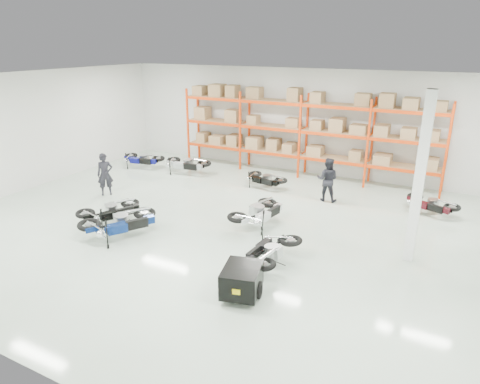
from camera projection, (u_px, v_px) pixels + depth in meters
The scene contains 14 objects.
room at pixel (230, 159), 12.66m from camera, with size 18.00×18.00×18.00m.
pallet_rack at pixel (304, 124), 18.05m from camera, with size 11.28×0.98×3.62m.
structural_column at pixel (419, 180), 10.81m from camera, with size 0.25×0.25×4.50m, color white.
moto_blue_centre at pixel (120, 218), 12.63m from camera, with size 0.90×2.02×1.24m, color #071A4C, non-canonical shape.
moto_silver_left at pixel (259, 209), 13.45m from camera, with size 0.85×1.91×1.16m, color silver, non-canonical shape.
moto_black_far_left at pixel (111, 207), 13.64m from camera, with size 0.80×1.79×1.10m, color black, non-canonical shape.
moto_touring_right at pixel (270, 246), 11.02m from camera, with size 0.82×1.84×1.12m, color black, non-canonical shape.
trailer at pixel (242, 280), 9.73m from camera, with size 1.05×1.80×0.73m.
moto_back_a at pixel (142, 156), 19.70m from camera, with size 0.79×1.78×1.09m, color navy, non-canonical shape.
moto_back_b at pixel (186, 161), 18.83m from camera, with size 0.83×1.87×1.14m, color #A9ACB3, non-canonical shape.
moto_back_c at pixel (265, 176), 17.01m from camera, with size 0.70×1.57×0.96m, color black, non-canonical shape.
moto_back_d at pixel (430, 201), 14.39m from camera, with size 0.71×1.59×0.97m, color #3F0C14, non-canonical shape.
person_left at pixel (105, 174), 16.14m from camera, with size 0.59×0.39×1.61m, color black.
person_back at pixel (327, 180), 15.53m from camera, with size 0.79×0.61×1.62m, color black.
Camera 1 is at (5.95, -10.72, 5.56)m, focal length 32.00 mm.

